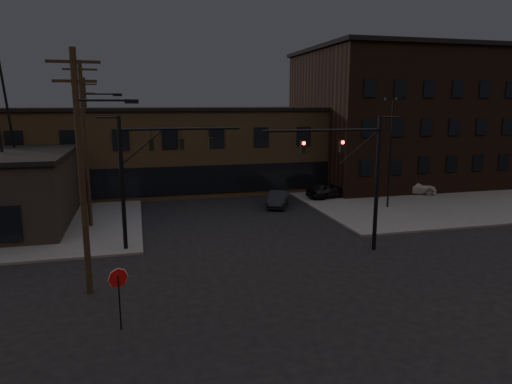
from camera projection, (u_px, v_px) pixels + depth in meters
ground at (297, 289)px, 21.68m from camera, size 140.00×140.00×0.00m
sidewalk_ne at (424, 187)px, 48.01m from camera, size 30.00×30.00×0.15m
building_row at (207, 149)px, 47.51m from camera, size 40.00×12.00×8.00m
building_right at (406, 119)px, 50.49m from camera, size 22.00×16.00×14.00m
traffic_signal_near at (360, 169)px, 26.34m from camera, size 7.12×0.24×8.00m
traffic_signal_far at (144, 167)px, 26.66m from camera, size 7.12×0.24×8.00m
stop_sign at (119, 285)px, 17.46m from camera, size 0.72×0.33×2.48m
utility_pole_near at (83, 168)px, 20.12m from camera, size 3.70×0.28×11.00m
utility_pole_mid at (86, 141)px, 31.22m from camera, size 3.70×0.28×11.50m
utility_pole_far at (87, 135)px, 42.43m from camera, size 2.20×0.28×11.00m
lot_light_a at (391, 143)px, 37.15m from camera, size 1.50×0.28×9.14m
lot_light_b at (419, 137)px, 43.38m from camera, size 1.50×0.28×9.14m
parked_car_lot_a at (328, 190)px, 41.93m from camera, size 4.50×2.82×1.43m
parked_car_lot_b at (411, 186)px, 43.90m from camera, size 5.01×3.53×1.35m
car_crossing at (278, 199)px, 38.86m from camera, size 3.04×4.43×1.38m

